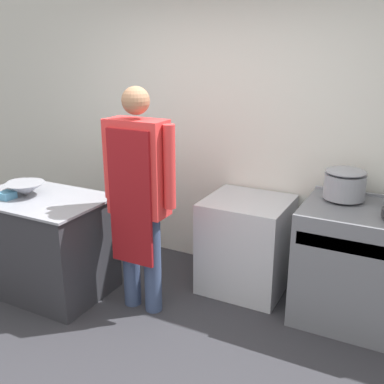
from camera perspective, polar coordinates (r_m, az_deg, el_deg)
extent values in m
plane|color=#2D2D33|center=(3.27, -9.91, -22.09)|extent=(14.00, 14.00, 0.00)
cube|color=silver|center=(4.23, 4.95, 7.83)|extent=(8.00, 0.05, 2.70)
cube|color=#2D2D33|center=(4.19, -18.29, -6.41)|extent=(1.12, 0.73, 0.85)
cube|color=gray|center=(4.04, -18.89, -0.75)|extent=(1.16, 0.76, 0.02)
cube|color=slate|center=(3.78, 20.89, -8.77)|extent=(0.97, 0.75, 0.93)
cube|color=gray|center=(3.33, 20.64, -6.72)|extent=(0.90, 0.03, 0.10)
cube|color=gray|center=(3.94, 22.33, -0.37)|extent=(0.97, 0.03, 0.02)
cube|color=silver|center=(4.05, 6.89, -6.59)|extent=(0.71, 0.68, 0.83)
cube|color=silver|center=(3.75, 5.09, -7.89)|extent=(0.60, 0.02, 0.58)
cylinder|color=#38476B|center=(3.79, -7.73, -8.37)|extent=(0.14, 0.14, 0.84)
cylinder|color=#38476B|center=(3.68, -5.03, -9.08)|extent=(0.14, 0.14, 0.84)
cube|color=red|center=(3.46, -6.85, 3.08)|extent=(0.46, 0.22, 0.74)
cube|color=maroon|center=(3.42, -7.86, -0.92)|extent=(0.37, 0.02, 1.06)
cylinder|color=red|center=(3.61, -10.53, 4.14)|extent=(0.09, 0.09, 0.63)
cylinder|color=red|center=(3.30, -2.88, 3.16)|extent=(0.09, 0.09, 0.63)
sphere|color=#9E7051|center=(3.36, -7.17, 11.45)|extent=(0.21, 0.21, 0.21)
cone|color=gray|center=(4.09, -20.39, 0.32)|extent=(0.33, 0.33, 0.12)
cone|color=gray|center=(4.28, -20.98, 0.79)|extent=(0.21, 0.21, 0.08)
cube|color=teal|center=(4.07, -22.46, -0.40)|extent=(0.12, 0.12, 0.06)
cylinder|color=gray|center=(3.71, 18.80, 0.70)|extent=(0.32, 0.32, 0.19)
ellipsoid|color=gray|center=(3.68, 18.99, 2.46)|extent=(0.31, 0.31, 0.06)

